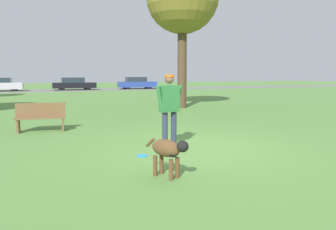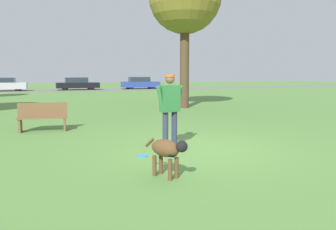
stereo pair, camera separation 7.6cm
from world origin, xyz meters
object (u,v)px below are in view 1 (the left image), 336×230
at_px(parked_car_silver, 0,85).
at_px(parked_car_blue, 137,83).
at_px(person, 169,105).
at_px(frisbee, 142,156).
at_px(dog, 168,150).
at_px(parked_car_black, 74,84).
at_px(park_bench, 41,116).

height_order(parked_car_silver, parked_car_blue, parked_car_blue).
xyz_separation_m(person, parked_car_silver, (-6.06, 29.57, -0.34)).
bearing_deg(frisbee, person, 31.82).
distance_m(dog, parked_car_silver, 32.01).
distance_m(parked_car_black, park_bench, 26.47).
xyz_separation_m(frisbee, parked_car_silver, (-5.24, 30.08, 0.66)).
bearing_deg(parked_car_blue, park_bench, -110.14).
bearing_deg(frisbee, parked_car_black, 86.52).
relative_size(parked_car_silver, parked_car_black, 0.93).
bearing_deg(parked_car_blue, parked_car_black, -177.65).
bearing_deg(frisbee, parked_car_blue, 73.61).
bearing_deg(park_bench, frisbee, -59.16).
distance_m(parked_car_silver, parked_car_black, 7.08).
xyz_separation_m(person, parked_car_black, (1.02, 29.70, -0.34)).
bearing_deg(parked_car_blue, frisbee, -104.20).
relative_size(frisbee, park_bench, 0.16).
xyz_separation_m(frisbee, parked_car_blue, (8.89, 30.22, 0.66)).
distance_m(dog, park_bench, 5.81).
relative_size(parked_car_black, parked_car_blue, 1.03).
distance_m(frisbee, park_bench, 4.44).
height_order(frisbee, park_bench, park_bench).
relative_size(person, parked_car_black, 0.38).
relative_size(frisbee, parked_car_silver, 0.06).
bearing_deg(parked_car_black, person, -91.58).
bearing_deg(dog, person, 130.54).
relative_size(person, dog, 1.96).
distance_m(person, dog, 2.25).
relative_size(person, park_bench, 1.18).
bearing_deg(park_bench, person, -46.67).
xyz_separation_m(dog, parked_car_blue, (8.91, 31.73, 0.21)).
bearing_deg(parked_car_silver, park_bench, -80.05).
distance_m(parked_car_black, parked_car_blue, 7.05).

